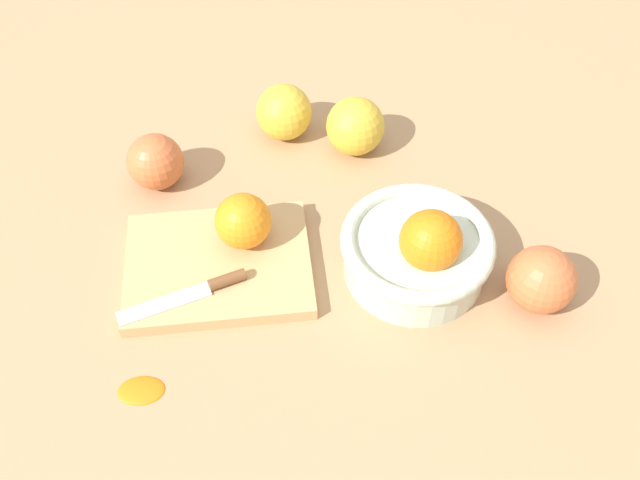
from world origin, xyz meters
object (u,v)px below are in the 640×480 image
Objects in this scene: orange_on_board at (243,221)px; apple_front_left_2 at (284,112)px; apple_back_left at (541,280)px; apple_front_right at (155,162)px; bowl at (418,250)px; apple_front_left at (355,126)px; cutting_board at (218,265)px; knife at (201,290)px.

apple_front_left_2 is at bearing -118.51° from orange_on_board.
apple_front_right is (0.39, -0.34, -0.00)m from apple_back_left.
apple_front_right is at bearing -60.93° from orange_on_board.
apple_front_left is (-0.00, -0.23, 0.00)m from bowl.
cutting_board is 1.46× the size of knife.
bowl is 0.31m from apple_front_left_2.
orange_on_board is (-0.04, -0.02, 0.04)m from cutting_board.
cutting_board is at bearing 56.02° from apple_front_left_2.
cutting_board is (0.23, -0.08, -0.03)m from bowl.
apple_front_right is at bearing -40.38° from apple_back_left.
apple_front_left_2 is at bearing -167.14° from apple_front_right.
orange_on_board is 0.18m from apple_front_right.
apple_front_right is at bearing -85.78° from knife.
cutting_board is 3.26× the size of orange_on_board.
bowl is at bearing 137.69° from apple_front_right.
cutting_board is 0.27m from apple_front_left_2.
apple_front_left_2 is (0.09, -0.06, -0.00)m from apple_front_left.
apple_back_left reaches higher than cutting_board.
orange_on_board reaches higher than cutting_board.
apple_front_right is (0.02, -0.22, 0.02)m from knife.
orange_on_board is at bearing -30.50° from apple_back_left.
apple_front_left reaches higher than cutting_board.
orange_on_board is 0.84× the size of apple_front_left.
knife is at bearing -17.45° from apple_back_left.
knife is (0.07, 0.06, -0.03)m from orange_on_board.
knife is 1.88× the size of apple_front_left.
apple_front_left_2 is at bearing -35.11° from apple_front_left.
bowl is at bearing -35.42° from apple_back_left.
bowl is 0.82× the size of cutting_board.
bowl is 1.19× the size of knife.
cutting_board is 0.06m from orange_on_board.
cutting_board is 0.39m from apple_back_left.
bowl reaches higher than apple_front_left.
knife is at bearing 55.88° from apple_front_left_2.
orange_on_board reaches higher than apple_front_right.
apple_front_left_2 is at bearing -123.98° from cutting_board.
apple_front_right is 0.20m from apple_front_left_2.
bowl is at bearing 89.15° from apple_front_left.
orange_on_board is at bearing -27.16° from bowl.
apple_front_right is at bearing -42.31° from bowl.
cutting_board is 2.81× the size of apple_back_left.
apple_back_left is at bearing 162.55° from knife.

